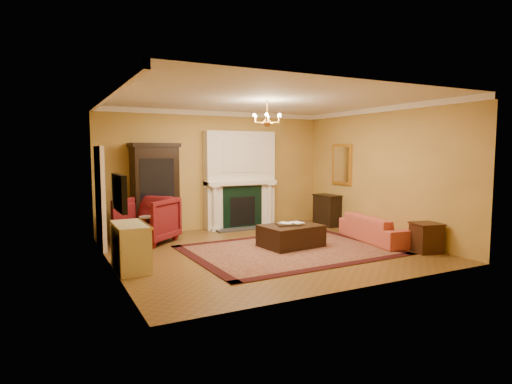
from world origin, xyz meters
TOP-DOWN VIEW (x-y plane):
  - floor at (0.00, 0.00)m, footprint 6.00×5.50m
  - ceiling at (0.00, 0.00)m, footprint 6.00×5.50m
  - wall_back at (0.00, 2.76)m, footprint 6.00×0.02m
  - wall_front at (0.00, -2.76)m, footprint 6.00×0.02m
  - wall_left at (-3.01, 0.00)m, footprint 0.02×5.50m
  - wall_right at (3.01, 0.00)m, footprint 0.02×5.50m
  - fireplace at (0.60, 2.57)m, footprint 1.90×0.70m
  - crown_molding at (0.00, 0.96)m, footprint 6.00×5.50m
  - doorway at (-2.95, 1.70)m, footprint 0.08×1.05m
  - tv_panel at (-2.95, -0.60)m, footprint 0.09×0.95m
  - gilt_mirror at (2.97, 1.40)m, footprint 0.06×0.76m
  - chandelier at (-0.00, 0.00)m, footprint 0.63×0.55m
  - oriental_rug at (0.38, -0.25)m, footprint 4.06×3.10m
  - china_cabinet at (-1.64, 2.49)m, footprint 1.08×0.56m
  - wingback_armchair at (-2.00, 1.76)m, footprint 1.46×1.47m
  - pedestal_table at (-2.06, 1.48)m, footprint 0.35×0.35m
  - commode at (-2.73, -0.21)m, footprint 0.50×1.05m
  - coral_sofa at (2.56, -0.40)m, footprint 0.85×2.05m
  - end_table at (2.72, -1.60)m, footprint 0.58×0.58m
  - console_table at (2.78, 1.74)m, footprint 0.46×0.75m
  - leather_ottoman at (0.58, 0.01)m, footprint 1.28×1.00m
  - ottoman_tray at (0.52, 0.03)m, footprint 0.55×0.49m
  - book_a at (0.38, -0.02)m, footprint 0.20×0.11m
  - book_b at (0.60, -0.01)m, footprint 0.21×0.02m
  - topiary_left at (0.03, 2.53)m, footprint 0.17×0.17m
  - topiary_right at (1.23, 2.53)m, footprint 0.17×0.17m

SIDE VIEW (x-z plane):
  - floor at x=0.00m, z-range -0.02..0.00m
  - oriental_rug at x=0.38m, z-range 0.00..0.02m
  - leather_ottoman at x=0.58m, z-range 0.02..0.46m
  - end_table at x=2.72m, z-range 0.00..0.56m
  - pedestal_table at x=-2.06m, z-range 0.05..0.68m
  - coral_sofa at x=2.56m, z-range 0.00..0.78m
  - commode at x=-2.73m, z-range 0.00..0.78m
  - console_table at x=2.78m, z-range 0.00..0.80m
  - ottoman_tray at x=0.52m, z-range 0.46..0.49m
  - wingback_armchair at x=-2.00m, z-range 0.00..1.10m
  - book_a at x=0.38m, z-range 0.49..0.77m
  - book_b at x=0.60m, z-range 0.49..0.78m
  - china_cabinet at x=-1.64m, z-range 0.00..2.09m
  - doorway at x=-2.95m, z-range 0.00..2.10m
  - fireplace at x=0.60m, z-range -0.06..2.44m
  - tv_panel at x=-2.95m, z-range 1.06..1.64m
  - topiary_left at x=0.03m, z-range 1.25..1.70m
  - topiary_right at x=1.23m, z-range 1.25..1.72m
  - wall_back at x=0.00m, z-range 0.00..3.00m
  - wall_front at x=0.00m, z-range 0.00..3.00m
  - wall_left at x=-3.01m, z-range 0.00..3.00m
  - wall_right at x=3.01m, z-range 0.00..3.00m
  - gilt_mirror at x=2.97m, z-range 1.12..2.17m
  - chandelier at x=0.00m, z-range 2.34..2.87m
  - crown_molding at x=0.00m, z-range 2.88..3.00m
  - ceiling at x=0.00m, z-range 3.00..3.02m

